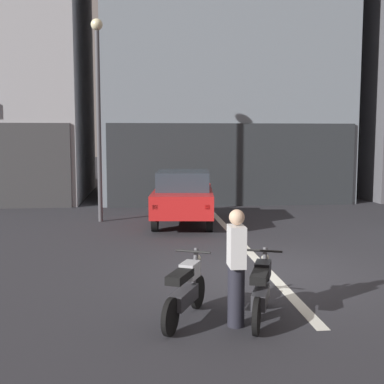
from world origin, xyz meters
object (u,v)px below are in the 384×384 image
motorcycle_black_row_left_mid (261,289)px  person_by_motorcycles (236,267)px  street_lamp (98,99)px  car_red_crossing_near (183,195)px  motorcycle_silver_row_leftmost (185,290)px  car_grey_down_street (231,175)px

motorcycle_black_row_left_mid → person_by_motorcycles: person_by_motorcycles is taller
street_lamp → motorcycle_black_row_left_mid: size_ratio=3.93×
car_red_crossing_near → motorcycle_silver_row_leftmost: size_ratio=2.77×
motorcycle_black_row_left_mid → car_grey_down_street: bearing=81.3°
car_red_crossing_near → car_grey_down_street: size_ratio=1.01×
car_grey_down_street → person_by_motorcycles: (-2.90, -16.52, -0.03)m
car_red_crossing_near → person_by_motorcycles: size_ratio=2.56×
car_grey_down_street → car_red_crossing_near: bearing=-110.0°
car_grey_down_street → motorcycle_silver_row_leftmost: car_grey_down_street is taller
car_grey_down_street → person_by_motorcycles: person_by_motorcycles is taller
car_grey_down_street → motorcycle_black_row_left_mid: car_grey_down_street is taller
car_grey_down_street → street_lamp: (-5.52, -7.38, 2.97)m
motorcycle_silver_row_leftmost → car_red_crossing_near: bearing=85.4°
car_grey_down_street → motorcycle_black_row_left_mid: 16.50m
car_red_crossing_near → street_lamp: size_ratio=0.68×
person_by_motorcycles → motorcycle_black_row_left_mid: bearing=26.9°
car_red_crossing_near → street_lamp: street_lamp is taller
car_grey_down_street → street_lamp: size_ratio=0.67×
street_lamp → motorcycle_black_row_left_mid: bearing=-71.3°
car_red_crossing_near → person_by_motorcycles: (0.03, -8.45, -0.03)m
car_red_crossing_near → street_lamp: bearing=165.1°
motorcycle_black_row_left_mid → person_by_motorcycles: 0.61m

